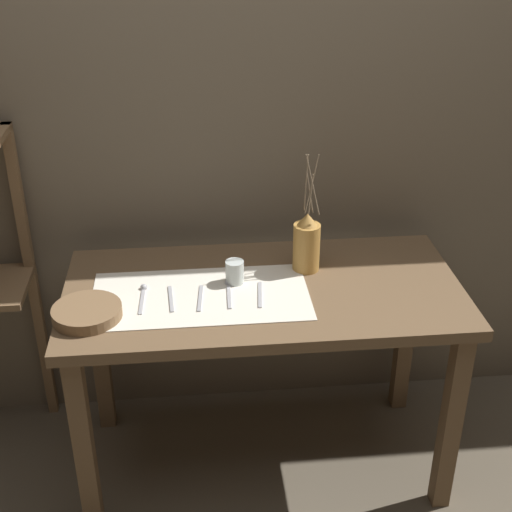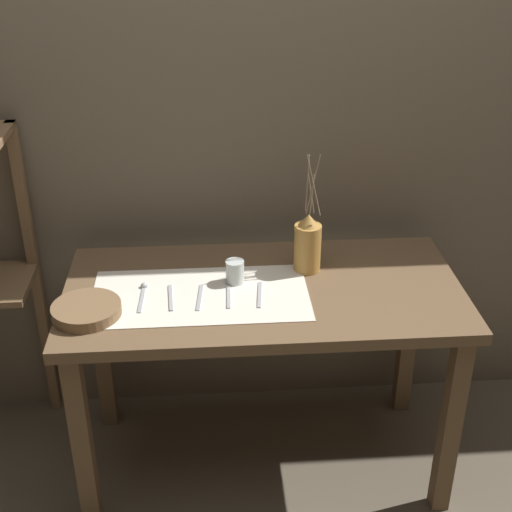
{
  "view_description": "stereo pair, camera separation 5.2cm",
  "coord_description": "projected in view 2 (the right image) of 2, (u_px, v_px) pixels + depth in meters",
  "views": [
    {
      "loc": [
        -0.23,
        -2.04,
        1.98
      ],
      "look_at": [
        -0.02,
        0.0,
        0.89
      ],
      "focal_mm": 50.0,
      "sensor_mm": 36.0,
      "label": 1
    },
    {
      "loc": [
        -0.18,
        -2.05,
        1.98
      ],
      "look_at": [
        -0.02,
        0.0,
        0.89
      ],
      "focal_mm": 50.0,
      "sensor_mm": 36.0,
      "label": 2
    }
  ],
  "objects": [
    {
      "name": "linen_cloth",
      "position": [
        200.0,
        295.0,
        2.34
      ],
      "size": [
        0.71,
        0.36,
        0.0
      ],
      "color": "silver",
      "rests_on": "wooden_table"
    },
    {
      "name": "glass_tumbler_near",
      "position": [
        235.0,
        272.0,
        2.39
      ],
      "size": [
        0.06,
        0.06,
        0.08
      ],
      "color": "silver",
      "rests_on": "wooden_table"
    },
    {
      "name": "pitcher_with_flowers",
      "position": [
        308.0,
        244.0,
        2.45
      ],
      "size": [
        0.09,
        0.09,
        0.43
      ],
      "color": "#B7843D",
      "rests_on": "wooden_table"
    },
    {
      "name": "fork_inner",
      "position": [
        200.0,
        297.0,
        2.32
      ],
      "size": [
        0.03,
        0.16,
        0.0
      ],
      "color": "#A8A8AD",
      "rests_on": "wooden_table"
    },
    {
      "name": "knife_center",
      "position": [
        260.0,
        295.0,
        2.33
      ],
      "size": [
        0.03,
        0.16,
        0.0
      ],
      "color": "#A8A8AD",
      "rests_on": "wooden_table"
    },
    {
      "name": "spoon_inner",
      "position": [
        143.0,
        291.0,
        2.35
      ],
      "size": [
        0.02,
        0.17,
        0.02
      ],
      "color": "#A8A8AD",
      "rests_on": "wooden_table"
    },
    {
      "name": "wooden_bowl",
      "position": [
        87.0,
        310.0,
        2.22
      ],
      "size": [
        0.22,
        0.22,
        0.04
      ],
      "color": "brown",
      "rests_on": "wooden_table"
    },
    {
      "name": "spoon_outer",
      "position": [
        229.0,
        287.0,
        2.37
      ],
      "size": [
        0.02,
        0.17,
        0.02
      ],
      "color": "#A8A8AD",
      "rests_on": "wooden_table"
    },
    {
      "name": "ground_plane",
      "position": [
        262.0,
        459.0,
        2.75
      ],
      "size": [
        12.0,
        12.0,
        0.0
      ],
      "primitive_type": "plane",
      "color": "brown"
    },
    {
      "name": "stone_wall_back",
      "position": [
        254.0,
        123.0,
        2.57
      ],
      "size": [
        7.0,
        0.06,
        2.4
      ],
      "color": "#6B5E4C",
      "rests_on": "ground_plane"
    },
    {
      "name": "fork_outer",
      "position": [
        171.0,
        298.0,
        2.32
      ],
      "size": [
        0.02,
        0.16,
        0.0
      ],
      "color": "#A8A8AD",
      "rests_on": "wooden_table"
    },
    {
      "name": "wooden_table",
      "position": [
        263.0,
        315.0,
        2.44
      ],
      "size": [
        1.33,
        0.66,
        0.77
      ],
      "color": "brown",
      "rests_on": "ground_plane"
    }
  ]
}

